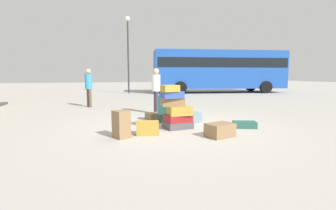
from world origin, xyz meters
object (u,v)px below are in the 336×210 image
(suitcase_teal_foreground_near, at_px, (163,109))
(parked_bus, at_px, (219,69))
(suitcase_tan_behind_tower, at_px, (148,128))
(suitcase_brown_upright_blue, at_px, (220,130))
(lamp_post, at_px, (128,43))
(suitcase_teal_foreground_far, at_px, (245,125))
(suitcase_slate_left_side, at_px, (189,118))
(person_tourist_with_camera, at_px, (89,84))
(person_bearded_onlooker, at_px, (156,87))
(suitcase_brown_white_trunk, at_px, (156,116))
(suitcase_tower, at_px, (176,110))
(suitcase_brown_right_side, at_px, (121,124))

(suitcase_teal_foreground_near, bearing_deg, parked_bus, 78.89)
(suitcase_tan_behind_tower, bearing_deg, suitcase_brown_upright_blue, -10.68)
(lamp_post, bearing_deg, suitcase_teal_foreground_far, -83.82)
(suitcase_slate_left_side, distance_m, person_tourist_with_camera, 5.33)
(suitcase_brown_upright_blue, height_order, person_bearded_onlooker, person_bearded_onlooker)
(parked_bus, bearing_deg, lamp_post, 178.92)
(person_tourist_with_camera, bearing_deg, suitcase_teal_foreground_far, 13.75)
(suitcase_slate_left_side, height_order, person_tourist_with_camera, person_tourist_with_camera)
(suitcase_teal_foreground_near, xyz_separation_m, person_bearded_onlooker, (0.15, 1.56, 0.56))
(suitcase_brown_white_trunk, height_order, suitcase_teal_foreground_far, suitcase_brown_white_trunk)
(suitcase_tan_behind_tower, height_order, person_tourist_with_camera, person_tourist_with_camera)
(suitcase_slate_left_side, xyz_separation_m, parked_bus, (6.48, 10.89, 1.70))
(suitcase_brown_white_trunk, relative_size, suitcase_brown_upright_blue, 0.98)
(suitcase_teal_foreground_near, height_order, person_bearded_onlooker, person_bearded_onlooker)
(suitcase_tower, distance_m, person_bearded_onlooker, 2.56)
(lamp_post, bearing_deg, suitcase_brown_white_trunk, -92.61)
(suitcase_teal_foreground_far, xyz_separation_m, parked_bus, (5.36, 11.97, 1.75))
(lamp_post, bearing_deg, suitcase_tower, -91.44)
(lamp_post, bearing_deg, person_bearded_onlooker, -91.45)
(suitcase_teal_foreground_far, height_order, lamp_post, lamp_post)
(suitcase_tower, relative_size, suitcase_teal_foreground_near, 1.43)
(suitcase_brown_right_side, relative_size, lamp_post, 0.11)
(suitcase_brown_white_trunk, xyz_separation_m, suitcase_teal_foreground_far, (1.93, -1.91, -0.01))
(suitcase_tan_behind_tower, bearing_deg, person_tourist_with_camera, 116.13)
(suitcase_teal_foreground_near, distance_m, person_bearded_onlooker, 1.67)
(suitcase_tower, relative_size, suitcase_brown_upright_blue, 1.87)
(person_tourist_with_camera, bearing_deg, suitcase_teal_foreground_near, 5.43)
(suitcase_tan_behind_tower, bearing_deg, suitcase_brown_white_trunk, 83.70)
(suitcase_brown_upright_blue, height_order, person_tourist_with_camera, person_tourist_with_camera)
(suitcase_slate_left_side, distance_m, suitcase_teal_foreground_near, 0.80)
(suitcase_slate_left_side, bearing_deg, suitcase_tower, -133.71)
(suitcase_brown_white_trunk, xyz_separation_m, suitcase_teal_foreground_near, (0.10, -0.55, 0.29))
(suitcase_tan_behind_tower, bearing_deg, person_bearded_onlooker, 85.01)
(suitcase_tower, height_order, parked_bus, parked_bus)
(suitcase_brown_right_side, distance_m, parked_bus, 14.92)
(suitcase_brown_white_trunk, xyz_separation_m, suitcase_brown_upright_blue, (0.87, -2.58, 0.05))
(suitcase_brown_right_side, height_order, suitcase_teal_foreground_far, suitcase_brown_right_side)
(suitcase_brown_upright_blue, height_order, suitcase_teal_foreground_near, suitcase_teal_foreground_near)
(parked_bus, bearing_deg, suitcase_tan_behind_tower, -114.87)
(suitcase_teal_foreground_far, relative_size, parked_bus, 0.06)
(suitcase_brown_white_trunk, height_order, person_tourist_with_camera, person_tourist_with_camera)
(suitcase_tower, bearing_deg, suitcase_slate_left_side, 47.32)
(suitcase_tower, xyz_separation_m, suitcase_teal_foreground_far, (1.74, -0.40, -0.39))
(suitcase_teal_foreground_far, bearing_deg, suitcase_brown_upright_blue, -127.76)
(suitcase_slate_left_side, distance_m, suitcase_tan_behind_tower, 1.84)
(suitcase_teal_foreground_far, bearing_deg, suitcase_tan_behind_tower, -159.05)
(suitcase_brown_right_side, bearing_deg, parked_bus, 30.51)
(suitcase_tower, relative_size, parked_bus, 0.11)
(person_tourist_with_camera, distance_m, lamp_post, 8.50)
(person_bearded_onlooker, height_order, person_tourist_with_camera, person_tourist_with_camera)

